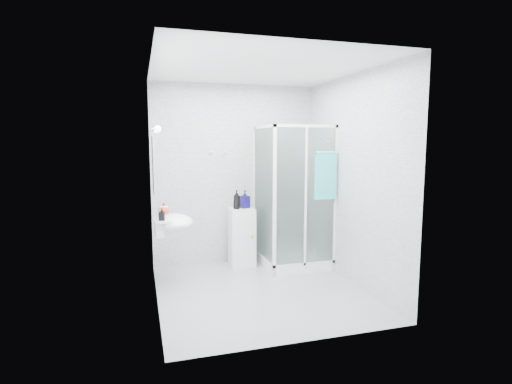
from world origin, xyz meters
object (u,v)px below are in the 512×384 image
object	(u,v)px
shower_enclosure	(290,236)
hand_towel	(325,174)
wall_basin	(172,223)
shampoo_bottle_a	(237,200)
shampoo_bottle_b	(245,199)
storage_cabinet	(242,237)
soap_dispenser_orange	(164,209)
soap_dispenser_black	(162,214)

from	to	relation	value
shower_enclosure	hand_towel	size ratio (longest dim) A/B	3.13
wall_basin	shampoo_bottle_a	xyz separation A→B (m)	(0.94, 0.54, 0.17)
shampoo_bottle_b	storage_cabinet	bearing A→B (deg)	-161.07
wall_basin	storage_cabinet	bearing A→B (deg)	29.72
wall_basin	soap_dispenser_orange	size ratio (longest dim) A/B	3.41
hand_towel	shampoo_bottle_b	xyz separation A→B (m)	(-0.92, 0.69, -0.39)
hand_towel	soap_dispenser_black	world-z (taller)	hand_towel
wall_basin	shampoo_bottle_b	distance (m)	1.24
wall_basin	soap_dispenser_black	world-z (taller)	soap_dispenser_black
shower_enclosure	soap_dispenser_orange	xyz separation A→B (m)	(-1.74, -0.17, 0.50)
wall_basin	hand_towel	bearing A→B (deg)	-2.44
shower_enclosure	hand_towel	xyz separation A→B (m)	(0.34, -0.40, 0.90)
storage_cabinet	shampoo_bottle_b	bearing A→B (deg)	20.11
shower_enclosure	wall_basin	xyz separation A→B (m)	(-1.66, -0.32, 0.35)
soap_dispenser_orange	soap_dispenser_black	bearing A→B (deg)	-97.66
hand_towel	shampoo_bottle_a	xyz separation A→B (m)	(-1.05, 0.63, -0.38)
storage_cabinet	soap_dispenser_orange	distance (m)	1.30
storage_cabinet	soap_dispenser_orange	bearing A→B (deg)	-157.13
shower_enclosure	wall_basin	bearing A→B (deg)	-169.19
shower_enclosure	soap_dispenser_orange	size ratio (longest dim) A/B	12.19
shower_enclosure	shampoo_bottle_b	bearing A→B (deg)	153.79
shampoo_bottle_b	soap_dispenser_orange	bearing A→B (deg)	-158.44
shower_enclosure	storage_cabinet	xyz separation A→B (m)	(-0.63, 0.27, -0.03)
shower_enclosure	storage_cabinet	world-z (taller)	shower_enclosure
shampoo_bottle_a	soap_dispenser_black	size ratio (longest dim) A/B	1.80
hand_towel	soap_dispenser_black	size ratio (longest dim) A/B	4.27
hand_towel	soap_dispenser_orange	xyz separation A→B (m)	(-2.08, 0.23, -0.41)
storage_cabinet	hand_towel	xyz separation A→B (m)	(0.97, -0.67, 0.93)
shampoo_bottle_b	soap_dispenser_black	distance (m)	1.42
storage_cabinet	soap_dispenser_orange	xyz separation A→B (m)	(-1.11, -0.44, 0.53)
shampoo_bottle_b	soap_dispenser_orange	world-z (taller)	shampoo_bottle_b
wall_basin	shampoo_bottle_a	world-z (taller)	shampoo_bottle_a
shower_enclosure	wall_basin	distance (m)	1.72
shower_enclosure	shampoo_bottle_a	xyz separation A→B (m)	(-0.71, 0.23, 0.52)
shower_enclosure	shampoo_bottle_b	world-z (taller)	shower_enclosure
hand_towel	shampoo_bottle_b	size ratio (longest dim) A/B	2.50
wall_basin	storage_cabinet	xyz separation A→B (m)	(1.02, 0.58, -0.38)
shower_enclosure	shampoo_bottle_b	size ratio (longest dim) A/B	7.83
storage_cabinet	soap_dispenser_black	size ratio (longest dim) A/B	5.58
shampoo_bottle_a	shampoo_bottle_b	bearing A→B (deg)	23.06
storage_cabinet	hand_towel	bearing A→B (deg)	-33.34
storage_cabinet	soap_dispenser_black	distance (m)	1.46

